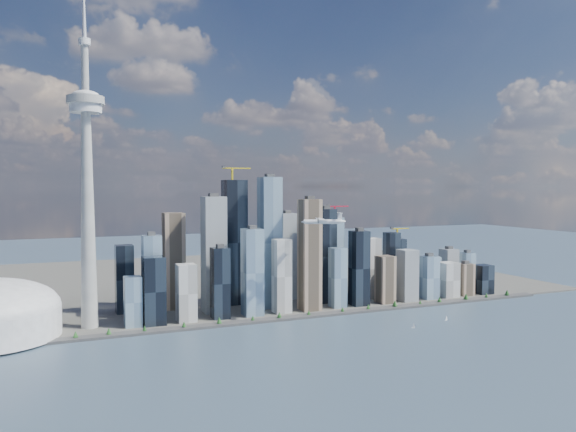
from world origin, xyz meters
name	(u,v)px	position (x,y,z in m)	size (l,w,h in m)	color
ground	(357,363)	(0.00, 0.00, 0.00)	(4000.00, 4000.00, 0.00)	#2D444F
seawall	(282,319)	(0.00, 250.00, 2.00)	(1100.00, 22.00, 4.00)	#383838
land	(211,278)	(0.00, 700.00, 1.50)	(1400.00, 900.00, 3.00)	#4C4C47
shoreline_trees	(282,315)	(0.00, 250.00, 8.78)	(960.53, 7.20, 8.80)	#3F2D1E
skyscraper_cluster	(294,264)	(59.62, 336.82, 80.13)	(736.00, 142.00, 258.22)	black
needle_tower	(87,178)	(-300.00, 310.00, 235.84)	(56.00, 56.00, 550.50)	gray
airplane	(323,221)	(58.28, 212.35, 166.55)	(73.23, 65.35, 18.15)	white
sailboat_west	(414,326)	(171.13, 118.83, 2.64)	(5.76, 3.53, 8.24)	white
sailboat_east	(446,319)	(251.63, 139.78, 2.87)	(6.47, 2.50, 8.93)	white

